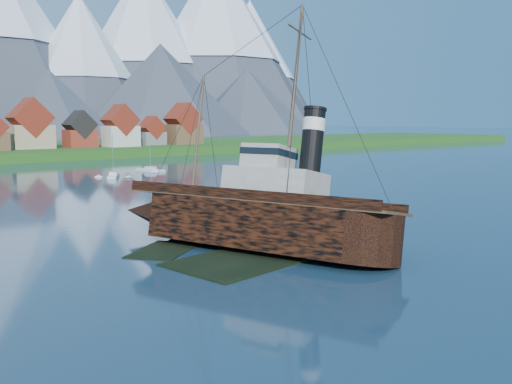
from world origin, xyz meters
TOP-DOWN VIEW (x-y plane):
  - ground at (0.00, 0.00)m, footprint 1400.00×1400.00m
  - shoal at (1.78, 2.15)m, footprint 31.71×21.24m
  - tugboat_wreck at (-1.34, 2.36)m, footprint 7.74×33.35m
  - sailboat_d at (18.42, 75.67)m, footprint 5.59×7.50m
  - sailboat_e at (32.24, 83.80)m, footprint 4.02×8.92m

SIDE VIEW (x-z plane):
  - shoal at x=1.78m, z-range -0.92..0.22m
  - ground at x=0.00m, z-range 0.00..0.00m
  - sailboat_e at x=32.24m, z-range -4.80..5.24m
  - sailboat_d at x=18.42m, z-range -4.96..5.44m
  - tugboat_wreck at x=-1.34m, z-range -9.91..16.52m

